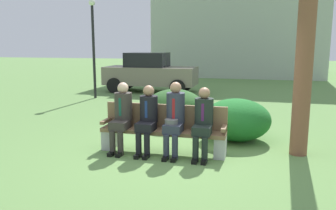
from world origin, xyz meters
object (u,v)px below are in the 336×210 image
Objects in this scene: seated_man_centerright at (174,115)px; shrub_near_bench at (175,115)px; seated_man_rightmost at (203,119)px; seated_man_centerleft at (147,116)px; park_bench at (164,129)px; street_lamp at (93,39)px; seated_man_leftmost at (122,113)px; parked_car_near at (150,72)px; building_backdrop at (240,9)px; shrub_mid_lawn at (237,120)px; shrub_far_lawn at (175,107)px.

shrub_near_bench is at bearing 102.99° from seated_man_centerright.
seated_man_centerleft is at bearing 179.97° from seated_man_rightmost.
park_bench is 7.43m from street_lamp.
parked_car_near is at bearing 103.80° from seated_man_leftmost.
seated_man_centerright is at bearing -77.01° from shrub_near_bench.
park_bench is 1.87× the size of seated_man_rightmost.
shrub_near_bench is (0.04, 2.07, -0.39)m from seated_man_centerleft.
street_lamp is (-4.30, 5.78, 1.80)m from park_bench.
seated_man_centerright reaches higher than shrub_near_bench.
building_backdrop is at bearing 72.82° from parked_car_near.
shrub_far_lawn is at bearing 147.35° from shrub_mid_lawn.
building_backdrop is (3.14, 10.15, 3.52)m from parked_car_near.
seated_man_rightmost is 8.84m from parked_car_near.
seated_man_leftmost is 1.26× the size of shrub_near_bench.
seated_man_leftmost is 0.34× the size of parked_car_near.
shrub_near_bench is (-0.23, 1.93, -0.11)m from park_bench.
seated_man_centerright is 0.35× the size of parked_car_near.
seated_man_leftmost is 1.04× the size of seated_man_rightmost.
street_lamp reaches higher than shrub_near_bench.
street_lamp is at bearing -110.69° from building_backdrop.
shrub_far_lawn is (-0.31, 2.19, 0.02)m from park_bench.
park_bench is at bearing -53.38° from street_lamp.
seated_man_centerleft is 0.87× the size of shrub_far_lawn.
seated_man_centerright reaches higher than shrub_far_lawn.
shrub_far_lawn is at bearing 114.95° from seated_man_rightmost.
street_lamp is (-3.99, 3.59, 1.78)m from shrub_far_lawn.
seated_man_centerright reaches higher than shrub_mid_lawn.
seated_man_leftmost is 0.52m from seated_man_centerleft.
parked_car_near reaches higher than seated_man_centerright.
park_bench is 1.95m from shrub_near_bench.
seated_man_centerright is 8.64m from parked_car_near.
shrub_mid_lawn is 7.47m from street_lamp.
shrub_far_lawn is 0.38× the size of parked_car_near.
park_bench is at bearing 170.29° from seated_man_rightmost.
park_bench is 18.53m from building_backdrop.
parked_car_near is 11.20m from building_backdrop.
shrub_near_bench is (-1.01, 2.07, -0.39)m from seated_man_rightmost.
park_bench is 1.86× the size of seated_man_centerleft.
shrub_near_bench is at bearing 74.79° from seated_man_leftmost.
seated_man_leftmost is at bearing -148.35° from shrub_mid_lawn.
shrub_near_bench is (-0.48, 2.06, -0.42)m from seated_man_centerright.
seated_man_leftmost is 18.63m from building_backdrop.
shrub_near_bench is 0.30m from shrub_far_lawn.
shrub_mid_lawn is (1.53, -0.77, 0.12)m from shrub_near_bench.
seated_man_rightmost is (1.05, -0.00, -0.00)m from seated_man_centerleft.
park_bench is 1.66× the size of shrub_mid_lawn.
seated_man_rightmost is at bearing -65.05° from shrub_far_lawn.
building_backdrop is at bearing 69.31° from street_lamp.
seated_man_centerright is 0.94× the size of shrub_mid_lawn.
seated_man_centerleft is at bearing -55.79° from street_lamp.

